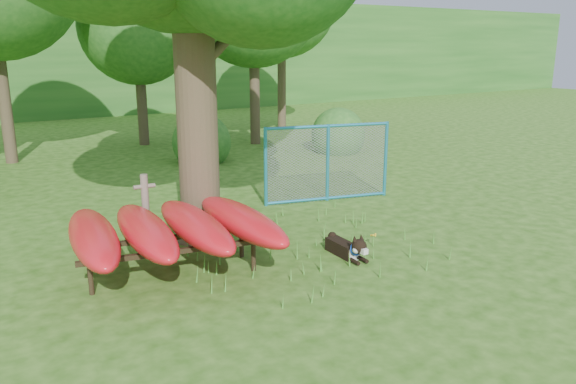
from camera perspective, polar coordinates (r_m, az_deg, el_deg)
ground at (r=9.10m, az=3.01°, el=-7.91°), size 80.00×80.00×0.00m
wooden_post at (r=9.98m, az=-14.23°, el=-1.87°), size 0.37×0.13×1.37m
kayak_rack at (r=8.86m, az=-11.84°, el=-3.66°), size 3.08×3.30×0.98m
husky_dog at (r=9.59m, az=6.13°, el=-5.66°), size 0.29×1.10×0.49m
fence_section at (r=12.87m, az=4.05°, el=2.97°), size 2.96×0.81×2.95m
wildflower_clump at (r=10.15m, az=8.69°, el=-4.45°), size 0.11×0.11×0.24m
bg_tree_c at (r=20.84m, az=-15.10°, el=15.89°), size 4.00×4.00×6.12m
bg_tree_e at (r=24.56m, az=-0.66°, el=18.74°), size 4.60×4.60×7.55m
shrub_right at (r=19.02m, az=5.07°, el=4.04°), size 1.80×1.80×1.80m
shrub_mid at (r=17.61m, az=-8.69°, el=3.07°), size 1.80×1.80×1.80m
wooded_hillside at (r=35.17m, az=-25.02°, el=12.54°), size 80.00×12.00×6.00m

